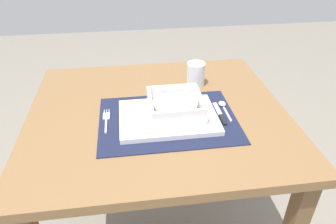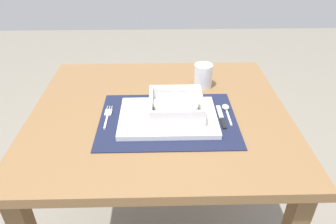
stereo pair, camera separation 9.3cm
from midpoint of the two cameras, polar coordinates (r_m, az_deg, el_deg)
dining_table at (r=1.11m, az=-4.20°, el=-4.52°), size 0.84×0.76×0.71m
placemat at (r=1.00m, az=-2.67°, el=-1.46°), size 0.43×0.32×0.00m
serving_plate at (r=0.99m, az=-2.66°, el=-1.00°), size 0.30×0.22×0.02m
porridge_bowl at (r=0.99m, az=-1.34°, el=0.93°), size 0.17×0.17×0.05m
fork at (r=1.02m, az=-13.65°, el=-1.30°), size 0.02×0.13×0.00m
spoon at (r=1.06m, az=7.51°, el=0.96°), size 0.02×0.12×0.01m
butter_knife at (r=1.02m, az=6.87°, el=-0.58°), size 0.01×0.13×0.01m
bread_knife at (r=1.00m, az=5.67°, el=-1.09°), size 0.01×0.13×0.01m
drinking_glass at (r=1.19m, az=2.78°, el=6.56°), size 0.07×0.07×0.09m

